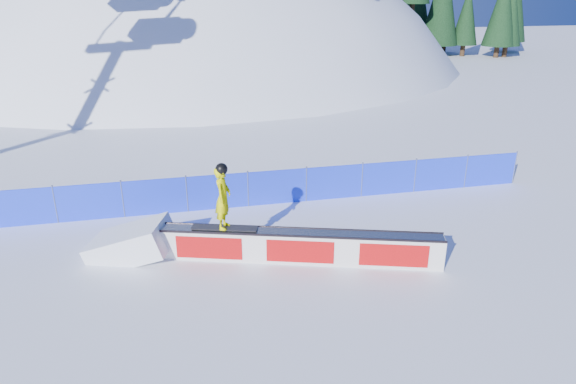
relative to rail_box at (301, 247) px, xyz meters
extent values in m
plane|color=white|center=(-1.80, -0.47, -0.44)|extent=(160.00, 160.00, 0.00)
sphere|color=white|center=(-1.80, 41.53, -18.44)|extent=(64.00, 64.00, 64.00)
cylinder|color=#312113|center=(21.84, 38.93, 3.57)|extent=(0.50, 0.50, 1.40)
cylinder|color=#312113|center=(23.25, 38.59, 1.86)|extent=(0.50, 0.50, 1.40)
cylinder|color=#312113|center=(24.17, 37.20, 0.35)|extent=(0.50, 0.50, 1.40)
cone|color=black|center=(24.17, 37.20, 4.65)|extent=(3.26, 3.26, 7.40)
cylinder|color=#312113|center=(24.47, 39.68, 0.35)|extent=(0.50, 0.50, 1.40)
cone|color=black|center=(24.47, 39.68, 4.61)|extent=(3.22, 3.22, 7.32)
cylinder|color=#312113|center=(27.87, 36.43, 0.16)|extent=(0.50, 0.50, 1.40)
cone|color=black|center=(27.87, 36.43, 4.28)|extent=(3.09, 3.09, 7.03)
cylinder|color=#312113|center=(30.25, 39.65, 0.16)|extent=(0.50, 0.50, 1.40)
cone|color=black|center=(30.25, 39.65, 5.14)|extent=(3.85, 3.85, 8.76)
cylinder|color=#312113|center=(32.06, 43.68, 0.16)|extent=(0.50, 0.50, 1.40)
cone|color=black|center=(32.06, 43.68, 4.05)|extent=(2.90, 2.90, 6.59)
cylinder|color=#312113|center=(33.90, 43.07, 0.16)|extent=(0.50, 0.50, 1.40)
cone|color=black|center=(33.90, 43.07, 3.85)|extent=(2.72, 2.72, 6.19)
cylinder|color=#312113|center=(33.39, 42.66, 0.16)|extent=(0.50, 0.50, 1.40)
cone|color=black|center=(33.39, 42.66, 4.09)|extent=(2.93, 2.93, 6.67)
cube|color=#1A36F2|center=(-1.80, 4.03, 0.16)|extent=(22.00, 0.03, 1.20)
cylinder|color=#404B74|center=(-6.80, 4.03, 0.21)|extent=(0.05, 0.05, 1.30)
cylinder|color=#404B74|center=(-4.80, 4.03, 0.21)|extent=(0.05, 0.05, 1.30)
cylinder|color=#404B74|center=(-2.80, 4.03, 0.21)|extent=(0.05, 0.05, 1.30)
cylinder|color=#404B74|center=(-0.80, 4.03, 0.21)|extent=(0.05, 0.05, 1.30)
cylinder|color=#404B74|center=(1.20, 4.03, 0.21)|extent=(0.05, 0.05, 1.30)
cylinder|color=#404B74|center=(3.20, 4.03, 0.21)|extent=(0.05, 0.05, 1.30)
cylinder|color=#404B74|center=(5.20, 4.03, 0.21)|extent=(0.05, 0.05, 1.30)
cylinder|color=#404B74|center=(7.20, 4.03, 0.21)|extent=(0.05, 0.05, 1.30)
cylinder|color=#404B74|center=(9.20, 4.03, 0.21)|extent=(0.05, 0.05, 1.30)
cube|color=silver|center=(0.00, 0.00, -0.02)|extent=(7.24, 2.69, 0.84)
cube|color=gray|center=(0.00, 0.00, 0.42)|extent=(7.17, 2.69, 0.04)
cube|color=black|center=(-0.07, -0.24, 0.43)|extent=(7.10, 2.27, 0.06)
cube|color=black|center=(0.07, 0.24, 0.43)|extent=(7.10, 2.27, 0.06)
cube|color=red|center=(-0.07, -0.23, -0.02)|extent=(6.75, 2.15, 0.63)
cube|color=red|center=(0.07, 0.23, -0.02)|extent=(6.75, 2.15, 0.63)
cube|color=black|center=(-1.93, 0.61, 0.47)|extent=(1.76, 0.83, 0.03)
imported|color=#DFE400|center=(-1.93, 0.61, 1.33)|extent=(0.60, 0.72, 1.69)
sphere|color=black|center=(-1.93, 0.61, 2.12)|extent=(0.32, 0.32, 0.32)
camera|label=1|loc=(-2.98, -11.73, 6.37)|focal=32.00mm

